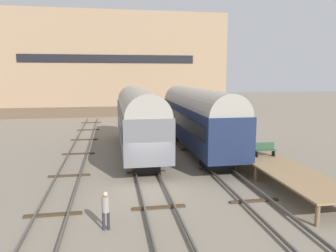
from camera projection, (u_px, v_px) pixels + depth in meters
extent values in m
plane|color=slate|center=(151.00, 188.00, 18.82)|extent=(200.00, 200.00, 0.00)
cube|color=#4C4742|center=(49.00, 190.00, 17.85)|extent=(0.08, 60.00, 0.16)
cube|color=#4C4742|center=(76.00, 189.00, 18.09)|extent=(0.08, 60.00, 0.16)
cube|color=#3D2D1E|center=(53.00, 215.00, 15.06)|extent=(2.60, 0.24, 0.10)
cube|color=#3D2D1E|center=(69.00, 176.00, 20.91)|extent=(2.60, 0.24, 0.10)
cube|color=#3D2D1E|center=(78.00, 154.00, 26.75)|extent=(2.60, 0.24, 0.10)
cube|color=#3D2D1E|center=(84.00, 140.00, 32.59)|extent=(2.60, 0.24, 0.10)
cube|color=#3D2D1E|center=(88.00, 130.00, 38.43)|extent=(2.60, 0.24, 0.10)
cube|color=#3D2D1E|center=(91.00, 123.00, 44.28)|extent=(2.60, 0.24, 0.10)
cube|color=#4C4742|center=(139.00, 185.00, 18.67)|extent=(0.08, 60.00, 0.16)
cube|color=#4C4742|center=(164.00, 184.00, 18.91)|extent=(0.08, 60.00, 0.16)
cube|color=#3D2D1E|center=(159.00, 207.00, 15.89)|extent=(2.60, 0.24, 0.10)
cube|color=#3D2D1E|center=(146.00, 172.00, 21.73)|extent=(2.60, 0.24, 0.10)
cube|color=#3D2D1E|center=(139.00, 151.00, 27.58)|extent=(2.60, 0.24, 0.10)
cube|color=#3D2D1E|center=(134.00, 138.00, 33.42)|extent=(2.60, 0.24, 0.10)
cube|color=#3D2D1E|center=(130.00, 129.00, 39.26)|extent=(2.60, 0.24, 0.10)
cube|color=#3D2D1E|center=(128.00, 122.00, 45.10)|extent=(2.60, 0.24, 0.10)
cube|color=#4C4742|center=(221.00, 181.00, 19.50)|extent=(0.08, 60.00, 0.16)
cube|color=#4C4742|center=(244.00, 179.00, 19.74)|extent=(0.08, 60.00, 0.16)
cube|color=#3D2D1E|center=(254.00, 201.00, 16.72)|extent=(2.60, 0.24, 0.10)
cube|color=#3D2D1E|center=(217.00, 168.00, 22.56)|extent=(2.60, 0.24, 0.10)
cube|color=#3D2D1E|center=(195.00, 149.00, 28.40)|extent=(2.60, 0.24, 0.10)
cube|color=#3D2D1E|center=(181.00, 137.00, 34.24)|extent=(2.60, 0.24, 0.10)
cube|color=#3D2D1E|center=(171.00, 128.00, 40.09)|extent=(2.60, 0.24, 0.10)
cube|color=#3D2D1E|center=(163.00, 121.00, 45.93)|extent=(2.60, 0.24, 0.10)
cube|color=black|center=(183.00, 134.00, 33.13)|extent=(1.80, 2.40, 1.00)
cube|color=black|center=(216.00, 161.00, 22.67)|extent=(1.80, 2.40, 1.00)
cube|color=#192342|center=(197.00, 123.00, 27.60)|extent=(2.99, 16.54, 2.90)
cube|color=black|center=(197.00, 118.00, 27.55)|extent=(3.03, 15.21, 1.04)
cylinder|color=gray|center=(197.00, 105.00, 27.38)|extent=(2.84, 16.21, 2.84)
cube|color=black|center=(134.00, 135.00, 32.41)|extent=(1.80, 2.40, 1.00)
cube|color=black|center=(145.00, 163.00, 22.21)|extent=(1.80, 2.40, 1.00)
cube|color=slate|center=(138.00, 124.00, 27.01)|extent=(3.08, 16.12, 2.87)
cube|color=black|center=(138.00, 120.00, 26.96)|extent=(3.12, 14.83, 1.03)
cylinder|color=gray|center=(138.00, 106.00, 26.79)|extent=(2.92, 15.80, 2.92)
cube|color=#8C704C|center=(276.00, 164.00, 20.00)|extent=(2.90, 12.48, 0.10)
cylinder|color=brown|center=(317.00, 216.00, 13.94)|extent=(0.20, 0.20, 0.97)
cylinder|color=brown|center=(222.00, 151.00, 25.80)|extent=(0.20, 0.20, 0.97)
cylinder|color=brown|center=(253.00, 150.00, 26.23)|extent=(0.20, 0.20, 0.97)
cylinder|color=brown|center=(256.00, 174.00, 19.87)|extent=(0.20, 0.20, 0.97)
cylinder|color=brown|center=(295.00, 172.00, 20.30)|extent=(0.20, 0.20, 0.97)
cube|color=#2D4C33|center=(265.00, 150.00, 21.64)|extent=(1.40, 0.40, 0.06)
cube|color=#2D4C33|center=(264.00, 146.00, 21.77)|extent=(1.40, 0.06, 0.45)
cube|color=black|center=(257.00, 154.00, 21.58)|extent=(0.06, 0.40, 0.40)
cube|color=black|center=(273.00, 153.00, 21.77)|extent=(0.06, 0.40, 0.40)
cylinder|color=#282833|center=(104.00, 221.00, 13.61)|extent=(0.12, 0.12, 0.80)
cylinder|color=#282833|center=(109.00, 221.00, 13.64)|extent=(0.12, 0.12, 0.80)
cylinder|color=gray|center=(106.00, 204.00, 13.51)|extent=(0.32, 0.32, 0.66)
sphere|color=tan|center=(105.00, 194.00, 13.44)|extent=(0.22, 0.22, 0.22)
cube|color=brown|center=(110.00, 107.00, 57.28)|extent=(37.38, 13.74, 1.61)
cube|color=#9E7F60|center=(109.00, 61.00, 56.04)|extent=(37.38, 13.74, 14.49)
cube|color=black|center=(109.00, 59.00, 49.30)|extent=(26.17, 0.10, 1.20)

